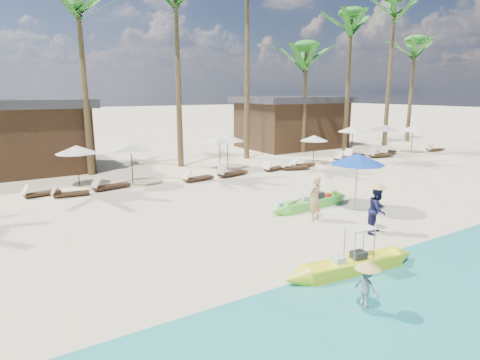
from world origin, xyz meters
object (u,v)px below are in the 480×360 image
yellow_canoe (352,265)px  blue_umbrella (358,159)px  green_canoe (311,203)px  tourist (315,198)px

yellow_canoe → blue_umbrella: bearing=49.5°
green_canoe → yellow_canoe: yellow_canoe is taller
tourist → yellow_canoe: bearing=46.2°
tourist → green_canoe: bearing=-143.0°
blue_umbrella → yellow_canoe: bearing=-137.9°
yellow_canoe → tourist: (2.15, 3.90, 0.64)m
green_canoe → tourist: bearing=-131.8°
yellow_canoe → tourist: bearing=68.6°
tourist → blue_umbrella: 2.66m
tourist → blue_umbrella: bearing=168.8°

